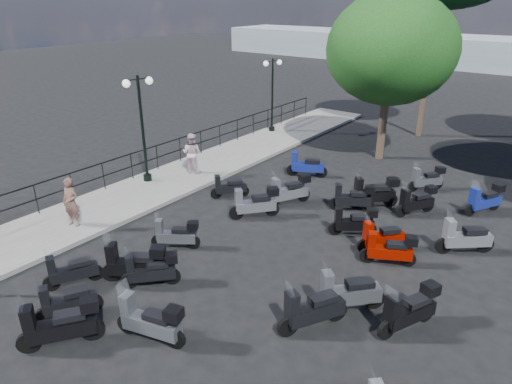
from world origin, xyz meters
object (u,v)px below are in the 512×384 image
Objects in this scene: lamp_post_2 at (272,90)px; scooter_5 at (306,166)px; lamp_post_1 at (142,123)px; scooter_9 at (176,235)px; scooter_7 at (61,325)px; scooter_23 at (427,179)px; scooter_14 at (312,310)px; scooter_16 at (416,201)px; woman at (71,202)px; scooter_21 at (389,250)px; scooter_11 at (353,198)px; broadleaf_tree at (391,49)px; scooter_2 at (135,264)px; scooter_10 at (255,204)px; pedestrian_far at (192,153)px; scooter_1 at (151,271)px; scooter_28 at (464,238)px; scooter_3 at (229,188)px; scooter_27 at (409,311)px; scooter_17 at (374,193)px; scooter_15 at (354,222)px; scooter_13 at (150,321)px; scooter_30 at (71,272)px; scooter_8 at (67,302)px; scooter_22 at (382,238)px; scooter_4 at (289,191)px; scooter_20 at (347,293)px.

lamp_post_2 reaches higher than scooter_5.
scooter_9 is at bearing -21.26° from lamp_post_1.
scooter_7 is 14.09m from scooter_23.
scooter_16 is (-0.16, 7.45, -0.02)m from scooter_14.
scooter_21 is (9.15, 4.22, -0.50)m from woman.
broadleaf_tree is at bearing -17.15° from scooter_11.
scooter_2 is at bearing 43.25° from scooter_14.
scooter_10 is (4.26, 4.30, -0.44)m from woman.
pedestrian_far is 1.38× the size of scooter_1.
scooter_28 is at bearing -88.23° from scooter_9.
scooter_3 is 0.73× the size of scooter_27.
scooter_7 reaches higher than scooter_21.
scooter_1 is at bearing 97.18° from scooter_28.
scooter_23 is at bearing -63.01° from scooter_17.
scooter_15 is at bearing 99.48° from scooter_16.
scooter_13 is 3.33m from scooter_30.
lamp_post_1 is at bearing -25.83° from scooter_8.
scooter_27 is (6.68, 4.51, 0.09)m from scooter_8.
scooter_22 is at bearing 121.58° from scooter_16.
scooter_13 is at bearing 72.32° from scooter_14.
pedestrian_far reaches higher than scooter_9.
scooter_4 is at bearing 80.06° from scooter_17.
scooter_7 reaches higher than scooter_13.
woman is 13.21m from scooter_23.
scooter_4 reaches higher than scooter_5.
lamp_post_1 is 11.44m from scooter_23.
lamp_post_2 is at bearing -4.77° from scooter_20.
scooter_13 is at bearing 110.47° from scooter_22.
scooter_16 is at bearing -48.60° from scooter_22.
scooter_20 reaches higher than scooter_9.
woman is 5.77m from scooter_7.
woman is at bearing -65.82° from lamp_post_2.
lamp_post_1 reaches higher than scooter_9.
scooter_23 is at bearing -24.54° from scooter_13.
broadleaf_tree is (0.91, 8.58, 4.45)m from scooter_10.
scooter_27 is at bearing -161.86° from scooter_5.
scooter_22 is 0.17× the size of broadleaf_tree.
scooter_30 is (-3.89, -8.74, -0.05)m from scooter_11.
scooter_4 is 1.12× the size of scooter_21.
scooter_22 is at bearing -168.17° from scooter_4.
scooter_13 is (7.49, -15.25, -1.87)m from lamp_post_2.
scooter_17 is at bearing -120.19° from scooter_4.
scooter_3 is 0.82× the size of scooter_16.
scooter_7 is at bearing 114.27° from scooter_23.
scooter_30 is (-1.71, -1.27, -0.04)m from scooter_1.
scooter_21 is at bearing -94.80° from scooter_9.
pedestrian_far is 8.14m from scooter_1.
scooter_20 is (4.90, -2.72, -0.02)m from scooter_10.
scooter_17 reaches higher than scooter_23.
scooter_20 is at bearing 139.32° from scooter_22.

